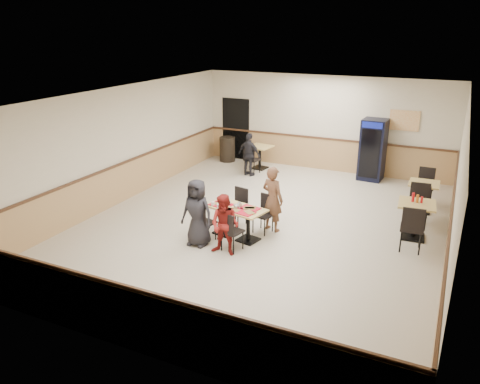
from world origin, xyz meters
The scene contains 20 objects.
ground centered at (0.00, 0.00, 0.00)m, with size 10.00×10.00×0.00m, color beige.
room_shell centered at (1.78, 2.55, 0.58)m, with size 10.00×10.00×10.00m.
main_table centered at (-0.27, -0.88, 0.47)m, with size 1.41×0.91×0.70m.
main_chairs centered at (-0.32, -0.87, 0.44)m, with size 1.45×1.74×0.89m.
diner_woman_left centered at (-0.85, -1.56, 0.73)m, with size 0.71×0.46×1.46m, color black.
diner_woman_right centered at (-0.12, -1.72, 0.64)m, with size 0.62×0.49×1.28m, color maroon.
diner_man_opposite centered at (0.30, -0.19, 0.75)m, with size 0.55×0.36×1.51m, color brown.
lone_diner centered at (-1.86, 3.35, 0.68)m, with size 0.79×0.33×1.35m, color black.
tabletop_clutter centered at (-0.31, -0.91, 0.72)m, with size 1.16×0.68×0.12m.
side_table_near centered at (3.28, 0.74, 0.55)m, with size 0.82×0.82×0.82m.
side_table_near_chair_south centered at (3.28, 0.08, 0.52)m, with size 0.48×0.48×1.04m, color black, non-canonical shape.
side_table_near_chair_north centered at (3.28, 1.40, 0.52)m, with size 0.48×0.48×1.04m, color black, non-canonical shape.
side_table_far centered at (3.29, 2.47, 0.51)m, with size 0.72×0.72×0.76m.
side_table_far_chair_south centered at (3.29, 1.86, 0.48)m, with size 0.45×0.45×0.96m, color black, non-canonical shape.
side_table_far_chair_north centered at (3.29, 3.07, 0.48)m, with size 0.45×0.45×0.96m, color black, non-canonical shape.
condiment_caddy centered at (3.25, 0.79, 0.91)m, with size 0.23×0.06×0.20m.
back_table centered at (-1.86, 4.20, 0.50)m, with size 0.80×0.80×0.75m.
back_table_chair_lone centered at (-1.86, 3.60, 0.48)m, with size 0.44×0.44×0.95m, color black, non-canonical shape.
pepsi_cooler centered at (1.64, 4.59, 0.92)m, with size 0.74×0.75×1.84m.
trash_bin centered at (-3.22, 4.55, 0.42)m, with size 0.53×0.53×0.84m, color black.
Camera 1 is at (3.82, -9.40, 4.43)m, focal length 35.00 mm.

